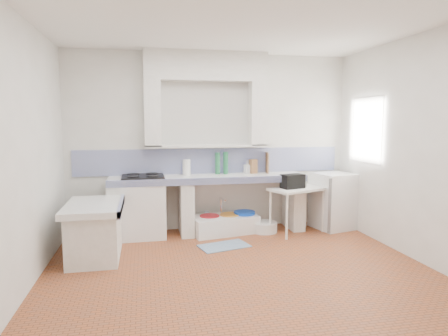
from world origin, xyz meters
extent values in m
plane|color=#9D4B26|center=(0.00, 0.00, 0.00)|extent=(4.50, 4.50, 0.00)
plane|color=white|center=(0.00, 0.00, 2.80)|extent=(4.50, 4.50, 0.00)
plane|color=white|center=(0.00, 2.00, 1.40)|extent=(4.50, 0.00, 4.50)
plane|color=white|center=(0.00, -2.00, 1.40)|extent=(4.50, 0.00, 4.50)
plane|color=white|center=(-2.25, 0.00, 1.40)|extent=(0.00, 4.50, 4.50)
plane|color=white|center=(2.25, 0.00, 1.40)|extent=(0.00, 4.50, 4.50)
cube|color=white|center=(-0.10, 1.88, 2.58)|extent=(1.90, 0.25, 0.45)
cube|color=#321C10|center=(2.42, 1.20, 1.60)|extent=(0.35, 0.86, 1.06)
cube|color=white|center=(2.28, 1.20, 1.98)|extent=(0.01, 0.84, 0.24)
cube|color=white|center=(-0.10, 1.70, 0.86)|extent=(3.00, 0.60, 0.08)
cube|color=navy|center=(-0.10, 1.42, 0.86)|extent=(3.00, 0.04, 0.10)
cube|color=white|center=(-1.50, 1.70, 0.41)|extent=(0.20, 0.55, 0.82)
cube|color=white|center=(-0.45, 1.70, 0.41)|extent=(0.20, 0.55, 0.82)
cube|color=white|center=(1.30, 1.70, 0.41)|extent=(0.20, 0.55, 0.82)
cube|color=white|center=(-1.70, 0.90, 0.66)|extent=(0.70, 1.10, 0.08)
cube|color=white|center=(-1.70, 0.90, 0.31)|extent=(0.60, 1.00, 0.62)
cube|color=navy|center=(-1.37, 0.90, 0.66)|extent=(0.04, 1.10, 0.10)
cube|color=navy|center=(0.00, 1.99, 1.10)|extent=(4.27, 0.03, 0.40)
cube|color=white|center=(-1.09, 1.72, 0.45)|extent=(0.64, 0.62, 0.90)
cube|color=white|center=(0.13, 1.65, 0.12)|extent=(1.10, 0.73, 0.24)
cube|color=white|center=(1.25, 1.42, 0.36)|extent=(0.97, 0.75, 0.04)
cube|color=white|center=(1.94, 1.58, 0.45)|extent=(0.70, 0.70, 0.90)
cylinder|color=#B5141E|center=(-0.09, 1.66, 0.14)|extent=(0.37, 0.37, 0.29)
cylinder|color=orange|center=(0.23, 1.67, 0.14)|extent=(0.40, 0.40, 0.29)
cylinder|color=#0A3DBD|center=(0.47, 1.68, 0.16)|extent=(0.39, 0.39, 0.32)
cylinder|color=white|center=(0.77, 1.56, 0.08)|extent=(0.48, 0.48, 0.16)
cylinder|color=silver|center=(-0.11, 1.85, 0.15)|extent=(0.10, 0.10, 0.30)
cylinder|color=silver|center=(0.14, 1.81, 0.13)|extent=(0.09, 0.09, 0.26)
cube|color=black|center=(1.16, 1.40, 0.82)|extent=(0.38, 0.28, 0.22)
cylinder|color=#236F42|center=(0.07, 1.85, 1.07)|extent=(0.10, 0.10, 0.34)
cylinder|color=#236F42|center=(0.20, 1.85, 1.08)|extent=(0.10, 0.10, 0.35)
cube|color=brown|center=(0.65, 1.82, 1.01)|extent=(0.14, 0.12, 0.23)
cube|color=brown|center=(0.89, 1.85, 1.07)|extent=(0.07, 0.24, 0.33)
cylinder|color=white|center=(-0.42, 1.82, 1.02)|extent=(0.14, 0.14, 0.25)
imported|color=white|center=(0.56, 1.85, 1.00)|extent=(0.11, 0.11, 0.21)
cube|color=#2B5889|center=(0.00, 0.98, 0.01)|extent=(0.76, 0.55, 0.01)
camera|label=1|loc=(-1.06, -4.18, 1.73)|focal=31.29mm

